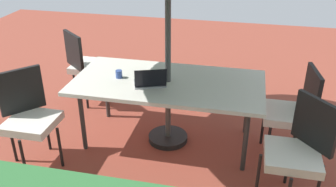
{
  "coord_description": "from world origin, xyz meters",
  "views": [
    {
      "loc": [
        -0.77,
        3.46,
        2.38
      ],
      "look_at": [
        0.0,
        0.0,
        0.59
      ],
      "focal_mm": 39.76,
      "sensor_mm": 36.0,
      "label": 1
    }
  ],
  "objects_px": {
    "chair_west": "(294,109)",
    "laptop": "(150,82)",
    "dining_table": "(168,85)",
    "chair_southeast": "(86,63)",
    "chair_northeast": "(29,114)",
    "chair_northwest": "(299,148)",
    "cup": "(119,74)"
  },
  "relations": [
    {
      "from": "chair_northeast",
      "to": "cup",
      "type": "height_order",
      "value": "chair_northeast"
    },
    {
      "from": "dining_table",
      "to": "chair_west",
      "type": "relative_size",
      "value": 2.04
    },
    {
      "from": "dining_table",
      "to": "chair_west",
      "type": "xyz_separation_m",
      "value": [
        -1.3,
        -0.01,
        -0.14
      ]
    },
    {
      "from": "chair_southeast",
      "to": "dining_table",
      "type": "bearing_deg",
      "value": -169.15
    },
    {
      "from": "chair_west",
      "to": "chair_southeast",
      "type": "bearing_deg",
      "value": -112.99
    },
    {
      "from": "chair_west",
      "to": "chair_northeast",
      "type": "bearing_deg",
      "value": -82.84
    },
    {
      "from": "dining_table",
      "to": "laptop",
      "type": "relative_size",
      "value": 5.19
    },
    {
      "from": "chair_northwest",
      "to": "chair_west",
      "type": "distance_m",
      "value": 0.7
    },
    {
      "from": "chair_southeast",
      "to": "chair_northwest",
      "type": "distance_m",
      "value": 2.89
    },
    {
      "from": "dining_table",
      "to": "chair_northeast",
      "type": "height_order",
      "value": "chair_northeast"
    },
    {
      "from": "chair_west",
      "to": "laptop",
      "type": "xyz_separation_m",
      "value": [
        1.45,
        0.17,
        0.23
      ]
    },
    {
      "from": "laptop",
      "to": "cup",
      "type": "bearing_deg",
      "value": -38.31
    },
    {
      "from": "chair_northwest",
      "to": "chair_west",
      "type": "xyz_separation_m",
      "value": [
        -0.01,
        -0.7,
        0.0
      ]
    },
    {
      "from": "chair_northeast",
      "to": "chair_southeast",
      "type": "xyz_separation_m",
      "value": [
        0.0,
        -1.37,
        0.0
      ]
    },
    {
      "from": "dining_table",
      "to": "chair_northeast",
      "type": "distance_m",
      "value": 1.43
    },
    {
      "from": "dining_table",
      "to": "chair_northeast",
      "type": "relative_size",
      "value": 2.04
    },
    {
      "from": "chair_northeast",
      "to": "laptop",
      "type": "bearing_deg",
      "value": -23.15
    },
    {
      "from": "chair_northeast",
      "to": "chair_northwest",
      "type": "xyz_separation_m",
      "value": [
        -2.54,
        0.02,
        0.0
      ]
    },
    {
      "from": "chair_southeast",
      "to": "chair_northeast",
      "type": "bearing_deg",
      "value": 130.22
    },
    {
      "from": "chair_northeast",
      "to": "chair_west",
      "type": "bearing_deg",
      "value": -33.27
    },
    {
      "from": "dining_table",
      "to": "chair_northwest",
      "type": "relative_size",
      "value": 2.04
    },
    {
      "from": "chair_northwest",
      "to": "laptop",
      "type": "bearing_deg",
      "value": -151.13
    },
    {
      "from": "dining_table",
      "to": "chair_northwest",
      "type": "bearing_deg",
      "value": 151.99
    },
    {
      "from": "chair_northwest",
      "to": "dining_table",
      "type": "bearing_deg",
      "value": -158.9
    },
    {
      "from": "chair_northeast",
      "to": "cup",
      "type": "xyz_separation_m",
      "value": [
        -0.72,
        -0.64,
        0.23
      ]
    },
    {
      "from": "chair_northeast",
      "to": "chair_west",
      "type": "xyz_separation_m",
      "value": [
        -2.55,
        -0.68,
        0.0
      ]
    },
    {
      "from": "chair_northeast",
      "to": "chair_southeast",
      "type": "height_order",
      "value": "same"
    },
    {
      "from": "chair_northeast",
      "to": "laptop",
      "type": "xyz_separation_m",
      "value": [
        -1.1,
        -0.52,
        0.23
      ]
    },
    {
      "from": "chair_southeast",
      "to": "chair_northwest",
      "type": "relative_size",
      "value": 1.0
    },
    {
      "from": "chair_west",
      "to": "cup",
      "type": "height_order",
      "value": "chair_west"
    },
    {
      "from": "chair_southeast",
      "to": "chair_west",
      "type": "xyz_separation_m",
      "value": [
        -2.55,
        0.69,
        0.0
      ]
    },
    {
      "from": "chair_southeast",
      "to": "cup",
      "type": "xyz_separation_m",
      "value": [
        -0.72,
        0.73,
        0.23
      ]
    }
  ]
}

